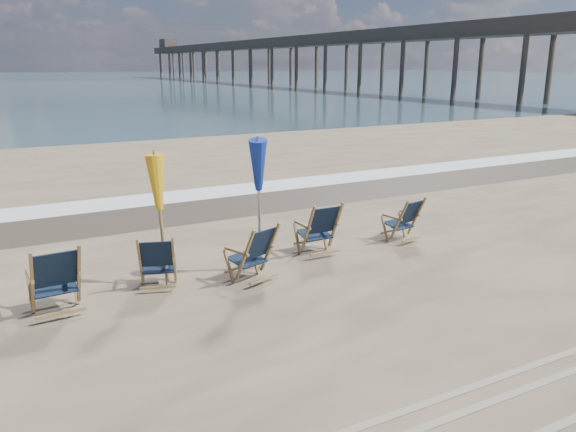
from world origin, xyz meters
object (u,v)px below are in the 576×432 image
beach_chair_3 (336,227)px  fishing_pier (287,55)px  beach_chair_0 (79,277)px  beach_chair_1 (174,262)px  beach_chair_4 (417,218)px  umbrella_yellow (159,190)px  beach_chair_2 (270,250)px  umbrella_blue (259,169)px

beach_chair_3 → fishing_pier: bearing=-116.9°
beach_chair_0 → beach_chair_1: beach_chair_0 is taller
beach_chair_4 → umbrella_yellow: umbrella_yellow is taller
beach_chair_2 → fishing_pier: fishing_pier is taller
beach_chair_1 → beach_chair_0: bearing=26.3°
beach_chair_3 → beach_chair_4: (1.91, -0.03, -0.06)m
beach_chair_4 → umbrella_blue: bearing=-6.8°
fishing_pier → umbrella_yellow: bearing=-119.3°
beach_chair_0 → beach_chair_2: 2.97m
beach_chair_1 → beach_chair_4: 5.07m
umbrella_yellow → fishing_pier: (40.19, 71.69, 3.08)m
beach_chair_0 → beach_chair_3: beach_chair_0 is taller
beach_chair_3 → beach_chair_4: bearing=179.6°
beach_chair_2 → umbrella_yellow: 2.02m
beach_chair_2 → beach_chair_4: beach_chair_2 is taller
beach_chair_0 → fishing_pier: size_ratio=0.01×
beach_chair_3 → beach_chair_4: size_ratio=1.13×
umbrella_blue → fishing_pier: fishing_pier is taller
beach_chair_3 → umbrella_blue: 2.11m
beach_chair_1 → fishing_pier: fishing_pier is taller
beach_chair_1 → umbrella_blue: bearing=-160.6°
umbrella_blue → umbrella_yellow: bearing=172.2°
beach_chair_0 → beach_chair_3: 4.61m
beach_chair_0 → umbrella_blue: bearing=-178.8°
beach_chair_1 → fishing_pier: bearing=-101.0°
beach_chair_4 → umbrella_yellow: (-5.16, 0.02, 1.11)m
umbrella_blue → beach_chair_2: bearing=-81.9°
beach_chair_0 → umbrella_yellow: 1.75m
umbrella_yellow → umbrella_blue: (1.59, -0.22, 0.22)m
beach_chair_1 → beach_chair_2: (1.54, -0.28, 0.04)m
beach_chair_1 → beach_chair_3: bearing=-157.1°
beach_chair_1 → umbrella_yellow: (-0.09, 0.25, 1.11)m
beach_chair_1 → umbrella_yellow: bearing=-51.5°
beach_chair_1 → fishing_pier: (40.10, 71.95, 4.19)m
umbrella_yellow → fishing_pier: 82.25m
umbrella_yellow → umbrella_blue: 1.62m
beach_chair_0 → beach_chair_1: bearing=-175.3°
beach_chair_0 → fishing_pier: (41.52, 72.15, 4.11)m
beach_chair_0 → beach_chair_4: bearing=-179.6°
beach_chair_2 → fishing_pier: (38.56, 72.22, 4.15)m
beach_chair_4 → umbrella_yellow: size_ratio=0.44×
beach_chair_1 → umbrella_blue: size_ratio=0.40×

